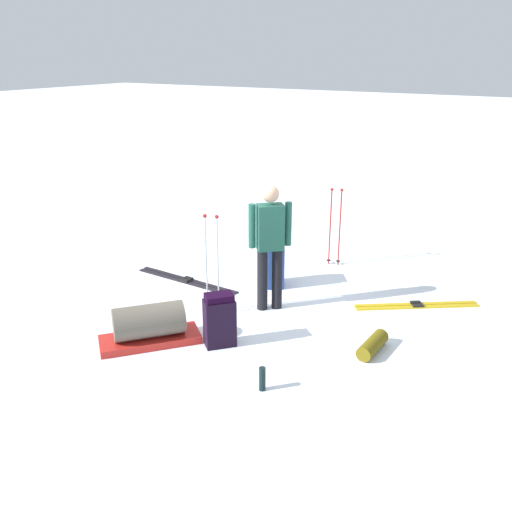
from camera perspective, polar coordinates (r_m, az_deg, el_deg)
The scene contains 11 objects.
ground_plane at distance 7.82m, azimuth 0.00°, elevation -4.82°, with size 80.00×80.00×0.00m, color white.
skier_standing at distance 7.34m, azimuth 1.43°, elevation 1.48°, with size 0.44×0.41×1.70m.
ski_pair_near at distance 8.04m, azimuth 15.94°, elevation -4.83°, with size 1.49×1.12×0.05m.
ski_pair_far at distance 8.60m, azimuth -7.03°, elevation -2.49°, with size 1.82×0.25×0.05m.
backpack_large_dark at distance 6.66m, azimuth -3.71°, elevation -6.50°, with size 0.41×0.42×0.65m.
backpack_bright at distance 8.29m, azimuth 1.94°, elevation -0.80°, with size 0.40×0.44×0.69m.
ski_poles_planted_near at distance 9.08m, azimuth 8.02°, elevation 3.35°, with size 0.22×0.11×1.27m.
ski_poles_planted_far at distance 7.29m, azimuth -4.48°, elevation -0.38°, with size 0.22×0.12×1.36m.
gear_sled at distance 6.85m, azimuth -10.76°, elevation -6.95°, with size 1.11×1.19×0.49m.
sleeping_mat_rolled at distance 6.73m, azimuth 11.71°, elevation -8.82°, with size 0.18×0.18×0.55m, color brown.
thermos_bottle at distance 5.91m, azimuth 0.64°, elevation -12.33°, with size 0.07×0.07×0.26m, color black.
Camera 1 is at (-3.63, 6.09, 3.31)m, focal length 39.52 mm.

